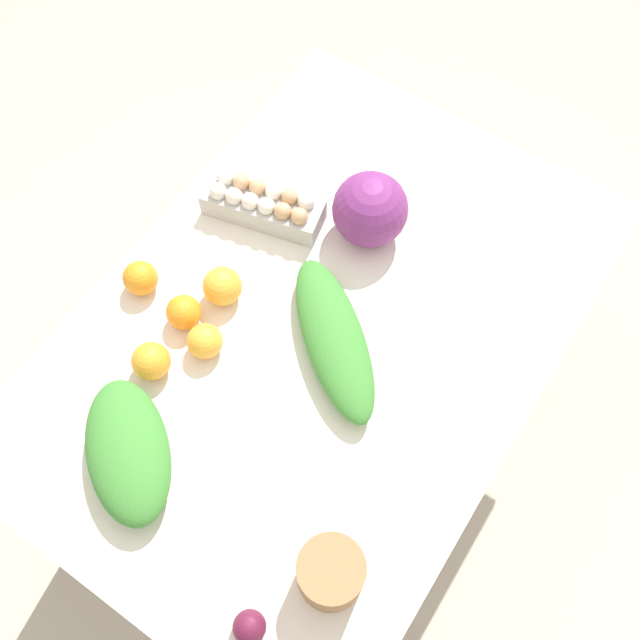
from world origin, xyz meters
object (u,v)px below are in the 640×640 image
greens_bunch_chard (128,451)px  orange_1 (140,278)px  orange_0 (184,312)px  orange_3 (205,341)px  cabbage_purple (370,210)px  paper_bag (331,573)px  egg_carton (263,204)px  greens_bunch_beet_tops (334,338)px  orange_4 (151,361)px  beet_root (249,627)px  orange_2 (222,286)px

greens_bunch_chard → orange_1: greens_bunch_chard is taller
orange_0 → orange_3: same height
cabbage_purple → paper_bag: (-0.65, -0.33, -0.02)m
egg_carton → greens_bunch_beet_tops: (-0.18, -0.31, -0.00)m
orange_1 → greens_bunch_beet_tops: bearing=-75.2°
greens_bunch_beet_tops → orange_0: size_ratio=5.18×
greens_bunch_chard → orange_3: 0.26m
greens_bunch_beet_tops → greens_bunch_chard: 0.45m
egg_carton → orange_4: bearing=-98.7°
beet_root → orange_0: (0.40, 0.46, 0.01)m
beet_root → orange_4: (0.28, 0.44, 0.01)m
orange_3 → greens_bunch_chard: bearing=-174.7°
paper_bag → greens_bunch_beet_tops: paper_bag is taller
paper_bag → beet_root: bearing=154.7°
beet_root → orange_3: (0.37, 0.38, 0.01)m
greens_bunch_beet_tops → orange_3: greens_bunch_beet_tops is taller
egg_carton → orange_2: (-0.21, -0.05, -0.00)m
beet_root → orange_0: size_ratio=0.79×
greens_bunch_beet_tops → orange_4: (-0.24, 0.27, 0.00)m
cabbage_purple → orange_2: cabbage_purple is taller
greens_bunch_beet_tops → orange_3: bearing=125.1°
greens_bunch_beet_tops → orange_1: greens_bunch_beet_tops is taller
greens_bunch_chard → cabbage_purple: bearing=-7.9°
cabbage_purple → orange_0: size_ratio=2.25×
beet_root → orange_4: 0.52m
paper_bag → beet_root: 0.16m
greens_bunch_beet_tops → orange_3: size_ratio=5.18×
orange_2 → orange_3: size_ratio=1.13×
orange_0 → orange_3: (-0.03, -0.08, -0.00)m
greens_bunch_beet_tops → cabbage_purple: bearing=18.3°
egg_carton → orange_2: size_ratio=3.42×
orange_0 → greens_bunch_chard: bearing=-160.7°
beet_root → orange_3: 0.53m
orange_4 → greens_bunch_beet_tops: bearing=-48.2°
beet_root → orange_0: orange_0 is taller
cabbage_purple → greens_bunch_beet_tops: size_ratio=0.43×
paper_bag → greens_bunch_chard: size_ratio=0.42×
greens_bunch_beet_tops → orange_2: bearing=96.8°
paper_bag → greens_bunch_beet_tops: (0.38, 0.24, -0.02)m
paper_bag → orange_1: bearing=67.7°
beet_root → orange_3: bearing=45.9°
egg_carton → paper_bag: 0.78m
greens_bunch_beet_tops → orange_2: 0.26m
paper_bag → orange_2: bearing=55.1°
cabbage_purple → greens_bunch_chard: (-0.68, 0.10, -0.04)m
paper_bag → orange_1: size_ratio=1.66×
cabbage_purple → orange_2: bearing=151.8°
beet_root → orange_2: (0.49, 0.43, 0.01)m
beet_root → orange_0: 0.61m
egg_carton → orange_3: size_ratio=3.87×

